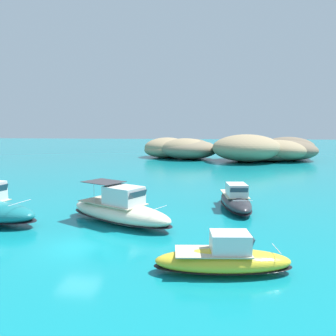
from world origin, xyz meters
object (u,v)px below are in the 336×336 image
(motorboat_charcoal, at_px, (236,200))
(motorboat_yellow, at_px, (223,259))
(islet_large, at_px, (268,149))
(motorboat_cream, at_px, (120,211))
(islet_small, at_px, (180,149))

(motorboat_charcoal, distance_m, motorboat_yellow, 13.72)
(motorboat_yellow, bearing_deg, islet_large, 78.16)
(islet_large, bearing_deg, motorboat_cream, -111.02)
(motorboat_charcoal, bearing_deg, islet_large, 76.83)
(motorboat_yellow, bearing_deg, islet_small, 96.89)
(islet_small, bearing_deg, motorboat_cream, -89.90)
(islet_small, bearing_deg, motorboat_charcoal, -79.35)
(motorboat_charcoal, xyz_separation_m, motorboat_yellow, (-1.71, -13.61, -0.09))
(motorboat_cream, height_order, motorboat_yellow, motorboat_cream)
(islet_large, bearing_deg, motorboat_yellow, -101.84)
(islet_large, distance_m, motorboat_yellow, 62.07)
(islet_large, distance_m, motorboat_charcoal, 48.42)
(islet_large, bearing_deg, motorboat_charcoal, -103.17)
(motorboat_cream, distance_m, motorboat_charcoal, 10.87)
(islet_large, distance_m, motorboat_cream, 56.59)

